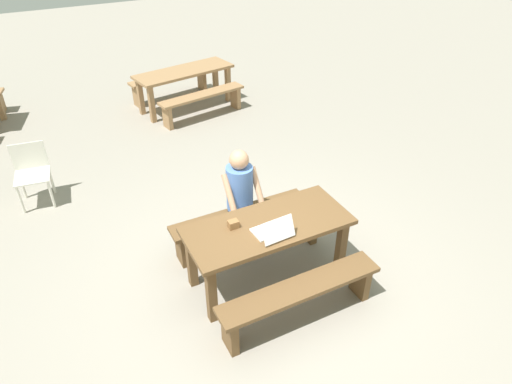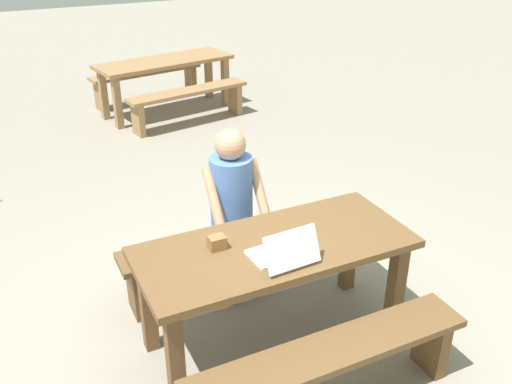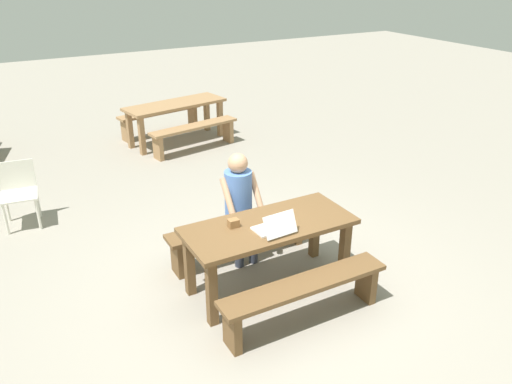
{
  "view_description": "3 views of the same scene",
  "coord_description": "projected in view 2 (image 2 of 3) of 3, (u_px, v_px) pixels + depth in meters",
  "views": [
    {
      "loc": [
        -1.82,
        -3.28,
        3.68
      ],
      "look_at": [
        -0.01,
        0.25,
        1.0
      ],
      "focal_mm": 32.31,
      "sensor_mm": 36.0,
      "label": 1
    },
    {
      "loc": [
        -1.41,
        -2.64,
        2.63
      ],
      "look_at": [
        -0.01,
        0.25,
        1.0
      ],
      "focal_mm": 39.72,
      "sensor_mm": 36.0,
      "label": 2
    },
    {
      "loc": [
        -2.29,
        -3.9,
        3.19
      ],
      "look_at": [
        -0.01,
        0.25,
        1.0
      ],
      "focal_mm": 35.85,
      "sensor_mm": 36.0,
      "label": 3
    }
  ],
  "objects": [
    {
      "name": "picnic_table_mid",
      "position": [
        165.0,
        69.0,
        7.8
      ],
      "size": [
        1.96,
        0.98,
        0.74
      ],
      "rotation": [
        0.0,
        0.0,
        0.18
      ],
      "color": "#9E754C",
      "rests_on": "ground"
    },
    {
      "name": "laptop",
      "position": [
        283.0,
        251.0,
        3.33
      ],
      "size": [
        0.36,
        0.34,
        0.23
      ],
      "rotation": [
        0.0,
        0.0,
        3.2
      ],
      "color": "white",
      "rests_on": "picnic_table_front"
    },
    {
      "name": "bench_near",
      "position": [
        329.0,
        364.0,
        3.16
      ],
      "size": [
        1.71,
        0.3,
        0.45
      ],
      "color": "brown",
      "rests_on": "ground"
    },
    {
      "name": "bench_mid_north",
      "position": [
        147.0,
        78.0,
        8.36
      ],
      "size": [
        1.71,
        0.6,
        0.47
      ],
      "rotation": [
        0.0,
        0.0,
        0.18
      ],
      "color": "#9E754C",
      "rests_on": "ground"
    },
    {
      "name": "small_pouch",
      "position": [
        217.0,
        243.0,
        3.45
      ],
      "size": [
        0.1,
        0.08,
        0.08
      ],
      "color": "olive",
      "rests_on": "picnic_table_front"
    },
    {
      "name": "ground_plane",
      "position": [
        274.0,
        338.0,
        3.85
      ],
      "size": [
        30.0,
        30.0,
        0.0
      ],
      "primitive_type": "plane",
      "color": "gray"
    },
    {
      "name": "person_seated",
      "position": [
        233.0,
        201.0,
        4.02
      ],
      "size": [
        0.41,
        0.41,
        1.28
      ],
      "color": "#333847",
      "rests_on": "ground"
    },
    {
      "name": "bench_mid_south",
      "position": [
        189.0,
        99.0,
        7.48
      ],
      "size": [
        1.71,
        0.6,
        0.47
      ],
      "rotation": [
        0.0,
        0.0,
        0.18
      ],
      "color": "#9E754C",
      "rests_on": "ground"
    },
    {
      "name": "picnic_table_front",
      "position": [
        275.0,
        260.0,
        3.57
      ],
      "size": [
        1.74,
        0.75,
        0.75
      ],
      "color": "brown",
      "rests_on": "ground"
    },
    {
      "name": "bench_far",
      "position": [
        233.0,
        248.0,
        4.24
      ],
      "size": [
        1.71,
        0.3,
        0.45
      ],
      "color": "brown",
      "rests_on": "ground"
    }
  ]
}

